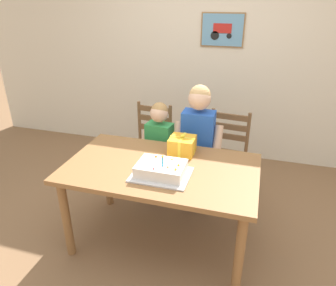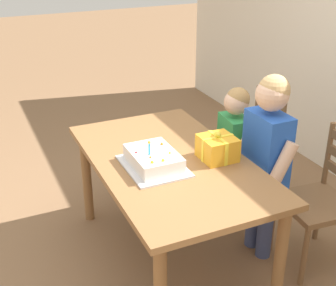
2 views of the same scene
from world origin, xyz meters
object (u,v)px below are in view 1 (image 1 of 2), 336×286
at_px(chair_right, 225,156).
at_px(dining_table, 161,177).
at_px(gift_box_red_large, 182,145).
at_px(chair_left, 150,146).
at_px(child_older, 198,137).
at_px(birthday_cake, 161,170).
at_px(child_younger, 159,144).

bearing_deg(chair_right, dining_table, -115.34).
bearing_deg(gift_box_red_large, chair_left, 130.18).
bearing_deg(child_older, birthday_cake, -100.56).
height_order(birthday_cake, gift_box_red_large, birthday_cake).
height_order(dining_table, child_older, child_older).
relative_size(gift_box_red_large, chair_left, 0.24).
bearing_deg(child_older, chair_left, 153.32).
relative_size(chair_left, child_older, 0.72).
xyz_separation_m(gift_box_red_large, chair_right, (0.32, 0.62, -0.37)).
xyz_separation_m(chair_left, child_younger, (0.21, -0.30, 0.19)).
bearing_deg(gift_box_red_large, child_older, 77.02).
relative_size(child_older, child_younger, 1.18).
height_order(dining_table, gift_box_red_large, gift_box_red_large).
xyz_separation_m(dining_table, chair_right, (0.42, 0.90, -0.20)).
distance_m(chair_left, chair_right, 0.84).
bearing_deg(gift_box_red_large, birthday_cake, -98.63).
xyz_separation_m(birthday_cake, chair_right, (0.38, 1.03, -0.34)).
distance_m(birthday_cake, chair_right, 1.15).
xyz_separation_m(chair_right, child_older, (-0.24, -0.30, 0.31)).
distance_m(dining_table, child_younger, 0.63).
bearing_deg(chair_right, child_younger, -154.48).
height_order(chair_right, child_younger, child_younger).
bearing_deg(dining_table, gift_box_red_large, 68.81).
xyz_separation_m(birthday_cake, gift_box_red_large, (0.06, 0.41, 0.03)).
bearing_deg(chair_right, gift_box_red_large, -117.10).
distance_m(chair_right, child_older, 0.50).
relative_size(gift_box_red_large, child_older, 0.17).
bearing_deg(birthday_cake, dining_table, 108.96).
xyz_separation_m(birthday_cake, chair_left, (-0.46, 1.03, -0.34)).
bearing_deg(dining_table, chair_left, 114.96).
bearing_deg(chair_right, child_older, -129.05).
height_order(dining_table, birthday_cake, birthday_cake).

